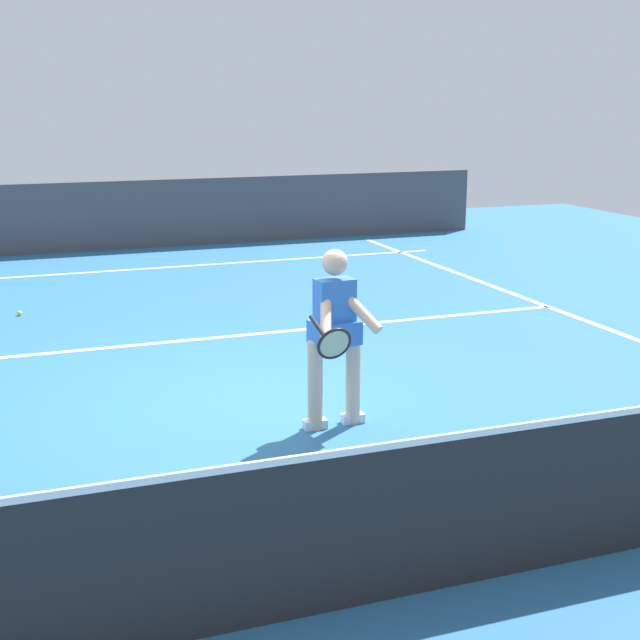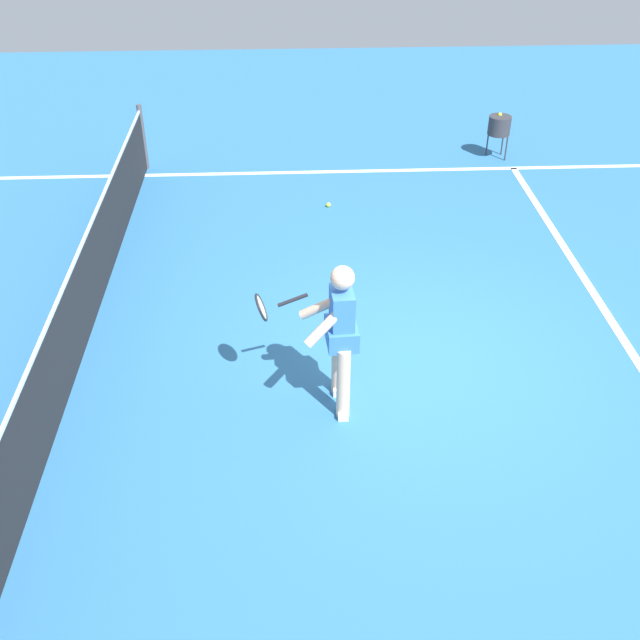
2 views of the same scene
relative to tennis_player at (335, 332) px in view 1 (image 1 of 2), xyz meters
The scene contains 7 objects.
ground_plane 1.42m from the tennis_player, 55.59° to the right, with size 24.50×24.50×0.00m, color teal.
court_back_wall 10.08m from the tennis_player, 86.35° to the right, with size 14.98×0.24×1.26m, color #47474C.
baseline_marking 7.93m from the tennis_player, 85.33° to the right, with size 10.98×0.10×0.01m, color white.
service_line_marking 3.39m from the tennis_player, 78.73° to the right, with size 9.98×0.10×0.01m, color white.
court_net 2.77m from the tennis_player, 76.49° to the left, with size 10.66×0.08×1.04m.
tennis_player is the anchor object (origin of this frame).
tennis_ball_mid 5.77m from the tennis_player, 65.36° to the right, with size 0.07×0.07×0.07m, color #D1E533.
Camera 1 is at (2.04, 7.80, 2.80)m, focal length 50.78 mm.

